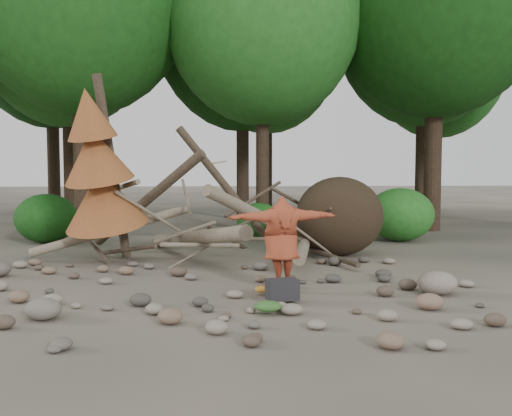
{
  "coord_description": "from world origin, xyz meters",
  "views": [
    {
      "loc": [
        -0.27,
        -9.77,
        2.19
      ],
      "look_at": [
        0.35,
        1.5,
        1.4
      ],
      "focal_mm": 40.0,
      "sensor_mm": 36.0,
      "label": 1
    }
  ],
  "objects": [
    {
      "name": "cloth_orange",
      "position": [
        0.41,
        -0.11,
        0.06
      ],
      "size": [
        0.33,
        0.27,
        0.12
      ],
      "primitive_type": "ellipsoid",
      "color": "orange",
      "rests_on": "ground"
    },
    {
      "name": "ground",
      "position": [
        0.0,
        0.0,
        0.0
      ],
      "size": [
        120.0,
        120.0,
        0.0
      ],
      "primitive_type": "plane",
      "color": "#514C44",
      "rests_on": "ground"
    },
    {
      "name": "forest_backdrop",
      "position": [
        -1.01,
        13.89,
        8.87
      ],
      "size": [
        33.68,
        19.18,
        15.68
      ],
      "color": "#38281C",
      "rests_on": "ground"
    },
    {
      "name": "frisbee_thrower",
      "position": [
        0.73,
        0.19,
        0.89
      ],
      "size": [
        2.29,
        0.88,
        2.26
      ],
      "color": "#983B22",
      "rests_on": "ground"
    },
    {
      "name": "bush_left",
      "position": [
        -5.5,
        7.2,
        0.72
      ],
      "size": [
        1.8,
        1.8,
        1.44
      ],
      "primitive_type": "ellipsoid",
      "color": "#185015",
      "rests_on": "ground"
    },
    {
      "name": "cloth_green",
      "position": [
        0.37,
        -1.4,
        0.08
      ],
      "size": [
        0.42,
        0.35,
        0.16
      ],
      "primitive_type": "ellipsoid",
      "color": "#336227",
      "rests_on": "ground"
    },
    {
      "name": "backpack",
      "position": [
        0.66,
        -0.68,
        0.17
      ],
      "size": [
        0.56,
        0.43,
        0.33
      ],
      "primitive_type": "cube",
      "rotation": [
        0.0,
        0.0,
        0.23
      ],
      "color": "black",
      "rests_on": "ground"
    },
    {
      "name": "boulder_front_left",
      "position": [
        -2.9,
        -1.5,
        0.16
      ],
      "size": [
        0.53,
        0.48,
        0.32
      ],
      "primitive_type": "ellipsoid",
      "color": "slate",
      "rests_on": "ground"
    },
    {
      "name": "bush_right",
      "position": [
        5.0,
        7.0,
        0.8
      ],
      "size": [
        2.0,
        2.0,
        1.6
      ],
      "primitive_type": "ellipsoid",
      "color": "#2A7825",
      "rests_on": "ground"
    },
    {
      "name": "boulder_mid_right",
      "position": [
        3.41,
        -0.19,
        0.21
      ],
      "size": [
        0.68,
        0.62,
        0.41
      ],
      "primitive_type": "ellipsoid",
      "color": "gray",
      "rests_on": "ground"
    },
    {
      "name": "deadfall_pile",
      "position": [
        2.02,
        4.24,
        0.95
      ],
      "size": [
        8.55,
        5.24,
        3.3
      ],
      "color": "#332619",
      "rests_on": "ground"
    },
    {
      "name": "boulder_front_right",
      "position": [
        2.89,
        -1.24,
        0.13
      ],
      "size": [
        0.43,
        0.38,
        0.26
      ],
      "primitive_type": "ellipsoid",
      "color": "#856653",
      "rests_on": "ground"
    },
    {
      "name": "dead_conifer",
      "position": [
        -3.12,
        3.37,
        2.11
      ],
      "size": [
        2.06,
        2.16,
        4.35
      ],
      "color": "#4C3F30",
      "rests_on": "ground"
    },
    {
      "name": "bush_mid",
      "position": [
        0.8,
        7.8,
        0.56
      ],
      "size": [
        1.4,
        1.4,
        1.12
      ],
      "primitive_type": "ellipsoid",
      "color": "#21651D",
      "rests_on": "ground"
    }
  ]
}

